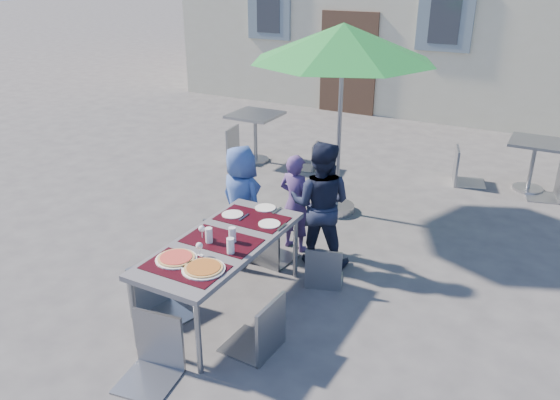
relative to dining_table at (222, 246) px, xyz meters
The scene contains 22 objects.
ground 0.76m from the dining_table, 68.33° to the left, with size 90.00×90.00×0.00m, color #404042.
dining_table is the anchor object (origin of this frame).
pizza_near_left 0.51m from the dining_table, 106.52° to the right, with size 0.36×0.36×0.03m.
pizza_near_right 0.55m from the dining_table, 72.04° to the right, with size 0.37×0.37×0.03m.
glassware 0.17m from the dining_table, 66.17° to the right, with size 0.46×0.42×0.15m.
place_settings 0.62m from the dining_table, 89.70° to the left, with size 0.70×0.54×0.01m.
child_0 1.22m from the dining_table, 113.61° to the left, with size 0.63×0.41×1.28m, color #38559B.
child_1 1.45m from the dining_table, 88.51° to the left, with size 0.43×0.28×1.17m, color #4E3771.
child_2 1.35m from the dining_table, 71.51° to the left, with size 0.69×0.40×1.43m, color #161C31.
chair_0 0.93m from the dining_table, 121.39° to the left, with size 0.55×0.55×1.04m.
chair_1 0.99m from the dining_table, 94.17° to the left, with size 0.49×0.50×1.03m.
chair_2 1.11m from the dining_table, 51.61° to the left, with size 0.49×0.49×0.86m.
chair_3 0.66m from the dining_table, 144.47° to the right, with size 0.56×0.56×1.01m.
chair_4 0.75m from the dining_table, 30.79° to the right, with size 0.47×0.46×1.00m.
chair_5 1.06m from the dining_table, 89.08° to the right, with size 0.51×0.52×1.01m.
patio_umbrella 3.06m from the dining_table, 88.76° to the left, with size 2.32×2.32×2.48m.
cafe_table_0 4.38m from the dining_table, 116.81° to the left, with size 0.78×0.78×0.83m.
bg_chair_l_0 4.47m from the dining_table, 120.68° to the left, with size 0.53×0.52×1.06m.
bg_chair_r_0 4.12m from the dining_table, 103.95° to the left, with size 0.44×0.44×0.85m.
cafe_table_1 5.27m from the dining_table, 64.23° to the left, with size 0.72×0.72×0.77m.
bg_chair_l_1 4.76m from the dining_table, 73.49° to the left, with size 0.58×0.58×1.06m.
bg_chair_r_1 5.24m from the dining_table, 60.20° to the left, with size 0.55×0.55×1.01m.
Camera 1 is at (2.52, -4.00, 3.13)m, focal length 35.00 mm.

